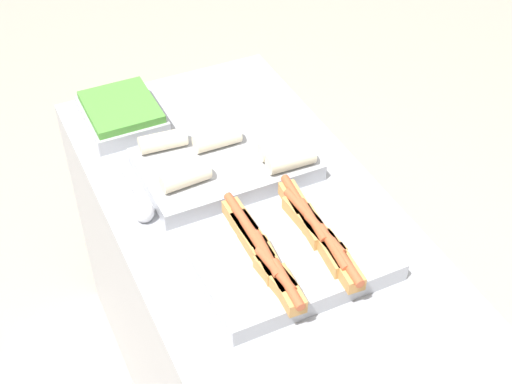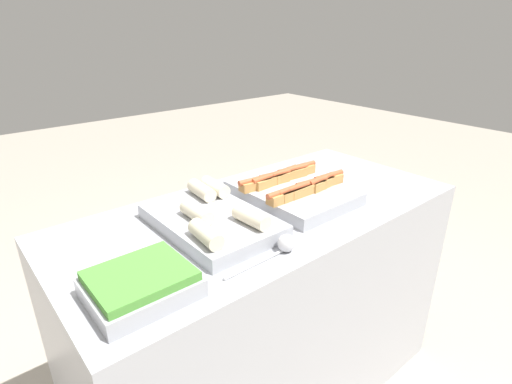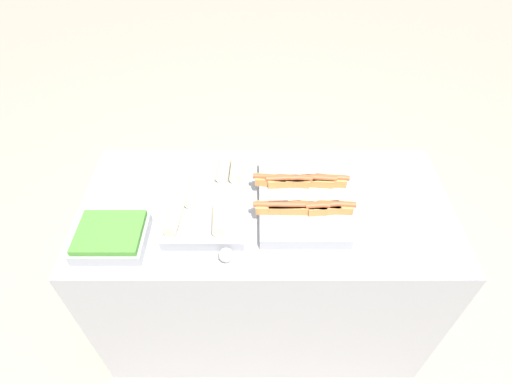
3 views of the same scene
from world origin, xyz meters
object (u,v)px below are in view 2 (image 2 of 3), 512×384
object	(u,v)px
serving_spoon_near	(283,245)
tray_wraps	(212,219)
tray_hotdogs	(292,189)
tray_side_front	(141,284)

from	to	relation	value
serving_spoon_near	tray_wraps	bearing A→B (deg)	105.23
tray_hotdogs	tray_side_front	distance (m)	0.76
tray_wraps	serving_spoon_near	distance (m)	0.28
tray_hotdogs	serving_spoon_near	bearing A→B (deg)	-138.80
tray_hotdogs	tray_side_front	size ratio (longest dim) A/B	1.75
tray_wraps	tray_hotdogs	bearing A→B (deg)	-0.07
tray_side_front	serving_spoon_near	size ratio (longest dim) A/B	0.98
tray_hotdogs	tray_wraps	distance (m)	0.39
tray_wraps	serving_spoon_near	bearing A→B (deg)	-74.77
tray_hotdogs	tray_wraps	size ratio (longest dim) A/B	0.97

